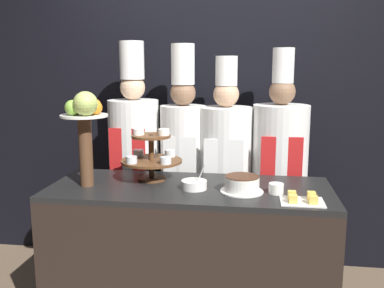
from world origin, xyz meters
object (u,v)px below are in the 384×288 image
(tiered_stand, at_px, (151,155))
(fruit_pedestal, at_px, (85,120))
(cake_round, at_px, (242,184))
(chef_left, at_px, (134,154))
(cake_square_tray, at_px, (302,199))
(chef_center_right, at_px, (225,164))
(chef_right, at_px, (280,164))
(chef_center_left, at_px, (183,157))
(cup_white, at_px, (276,189))
(serving_bowl_near, at_px, (194,185))

(tiered_stand, distance_m, fruit_pedestal, 0.48)
(cake_round, relative_size, chef_left, 0.14)
(cake_square_tray, height_order, chef_center_right, chef_center_right)
(fruit_pedestal, relative_size, chef_center_right, 0.34)
(cake_round, bearing_deg, chef_right, 69.60)
(chef_center_left, bearing_deg, cup_white, -46.62)
(fruit_pedestal, height_order, cake_round, fruit_pedestal)
(tiered_stand, bearing_deg, chef_center_right, 48.81)
(tiered_stand, relative_size, cake_round, 1.55)
(serving_bowl_near, bearing_deg, chef_right, 51.02)
(tiered_stand, bearing_deg, cake_round, -17.71)
(cake_round, relative_size, serving_bowl_near, 1.65)
(serving_bowl_near, xyz_separation_m, chef_right, (0.55, 0.68, -0.01))
(cake_square_tray, height_order, serving_bowl_near, serving_bowl_near)
(cup_white, bearing_deg, chef_center_left, 133.38)
(chef_center_left, bearing_deg, fruit_pedestal, -124.09)
(chef_center_right, bearing_deg, fruit_pedestal, -138.41)
(cake_square_tray, xyz_separation_m, serving_bowl_near, (-0.62, 0.17, 0.01))
(serving_bowl_near, height_order, chef_right, chef_right)
(cake_round, bearing_deg, cup_white, -1.73)
(chef_center_right, bearing_deg, chef_left, 179.99)
(serving_bowl_near, height_order, chef_center_left, chef_center_left)
(tiered_stand, relative_size, chef_right, 0.22)
(cake_round, distance_m, chef_left, 1.10)
(chef_center_left, relative_size, chef_center_right, 1.05)
(chef_center_left, distance_m, chef_center_right, 0.33)
(chef_right, bearing_deg, chef_center_right, -180.00)
(serving_bowl_near, bearing_deg, chef_left, 129.83)
(fruit_pedestal, relative_size, cake_square_tray, 2.50)
(cake_square_tray, bearing_deg, cake_round, 156.26)
(serving_bowl_near, distance_m, chef_center_right, 0.69)
(chef_center_right, bearing_deg, cake_square_tray, -60.46)
(fruit_pedestal, relative_size, chef_center_left, 0.32)
(chef_left, relative_size, chef_right, 1.03)
(tiered_stand, distance_m, chef_center_right, 0.70)
(fruit_pedestal, relative_size, cup_white, 6.81)
(chef_right, bearing_deg, cup_white, -94.87)
(tiered_stand, relative_size, chef_center_right, 0.23)
(tiered_stand, distance_m, chef_left, 0.58)
(cake_round, height_order, chef_right, chef_right)
(cup_white, relative_size, cake_square_tray, 0.37)
(cake_square_tray, xyz_separation_m, chef_left, (-1.19, 0.85, 0.05))
(tiered_stand, xyz_separation_m, serving_bowl_near, (0.30, -0.17, -0.14))
(tiered_stand, height_order, chef_right, chef_right)
(cup_white, height_order, chef_center_left, chef_center_left)
(cake_round, distance_m, chef_center_right, 0.72)
(tiered_stand, bearing_deg, fruit_pedestal, -150.34)
(serving_bowl_near, relative_size, chef_left, 0.08)
(serving_bowl_near, distance_m, chef_left, 0.88)
(cup_white, bearing_deg, fruit_pedestal, -179.55)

